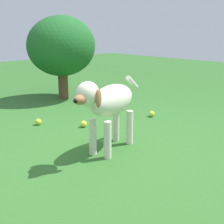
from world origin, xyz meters
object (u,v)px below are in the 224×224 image
(tennis_ball_2, at_px, (38,122))
(tennis_ball_4, at_px, (84,124))
(tennis_ball_3, at_px, (152,114))
(dog, at_px, (108,103))

(tennis_ball_2, xyz_separation_m, tennis_ball_4, (-0.29, 0.38, 0.00))
(tennis_ball_3, height_order, tennis_ball_4, same)
(dog, bearing_deg, tennis_ball_3, -174.39)
(dog, xyz_separation_m, tennis_ball_3, (-1.03, -0.37, -0.37))
(dog, relative_size, tennis_ball_3, 13.50)
(tennis_ball_3, relative_size, tennis_ball_4, 1.00)
(dog, height_order, tennis_ball_2, dog)
(dog, distance_m, tennis_ball_4, 0.77)
(tennis_ball_3, bearing_deg, tennis_ball_2, -30.43)
(tennis_ball_4, bearing_deg, dog, 68.40)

